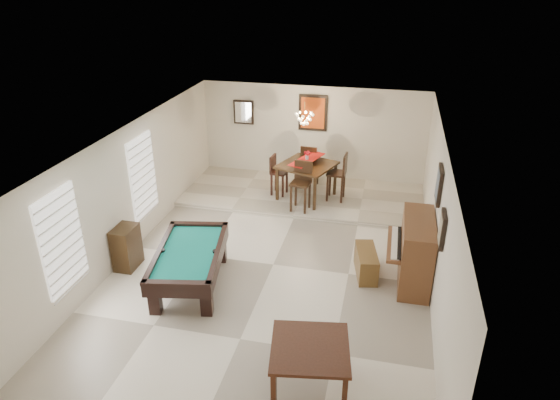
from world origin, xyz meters
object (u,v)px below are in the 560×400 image
at_px(dining_table, 307,178).
at_px(dining_chair_east, 336,177).
at_px(pool_table, 190,268).
at_px(dining_chair_south, 301,187).
at_px(square_table, 309,367).
at_px(upright_piano, 408,251).
at_px(flower_vase, 307,155).
at_px(chandelier, 304,114).
at_px(dining_chair_north, 310,165).
at_px(apothecary_chest, 126,247).
at_px(piano_bench, 366,263).
at_px(dining_chair_west, 279,175).

distance_m(dining_table, dining_chair_east, 0.74).
xyz_separation_m(pool_table, dining_chair_south, (1.43, 3.31, 0.35)).
distance_m(square_table, upright_piano, 3.33).
height_order(flower_vase, chandelier, chandelier).
bearing_deg(pool_table, dining_table, 59.60).
bearing_deg(dining_chair_north, flower_vase, 97.64).
bearing_deg(apothecary_chest, dining_chair_north, 57.42).
relative_size(upright_piano, dining_chair_east, 1.27).
bearing_deg(chandelier, dining_table, -53.26).
xyz_separation_m(flower_vase, dining_chair_south, (-0.01, -0.74, -0.53)).
height_order(upright_piano, dining_chair_south, dining_chair_south).
distance_m(pool_table, dining_chair_east, 4.65).
xyz_separation_m(apothecary_chest, dining_table, (2.89, 3.74, 0.19)).
bearing_deg(dining_chair_north, square_table, 104.44).
relative_size(apothecary_chest, flower_vase, 3.87).
relative_size(apothecary_chest, dining_chair_east, 0.72).
xyz_separation_m(dining_chair_north, dining_chair_east, (0.77, -0.68, 0.03)).
height_order(dining_chair_east, chandelier, chandelier).
bearing_deg(apothecary_chest, dining_chair_east, 46.26).
height_order(square_table, dining_chair_north, dining_chair_north).
xyz_separation_m(pool_table, dining_chair_east, (2.17, 4.09, 0.36)).
height_order(dining_chair_south, chandelier, chandelier).
distance_m(dining_chair_south, chandelier, 1.74).
relative_size(flower_vase, dining_chair_north, 0.20).
xyz_separation_m(piano_bench, dining_table, (-1.70, 2.97, 0.37)).
height_order(piano_bench, dining_chair_east, dining_chair_east).
distance_m(pool_table, apothecary_chest, 1.48).
bearing_deg(dining_chair_west, dining_chair_north, -36.81).
bearing_deg(dining_chair_south, chandelier, 104.15).
xyz_separation_m(apothecary_chest, dining_chair_west, (2.19, 3.78, 0.20)).
height_order(apothecary_chest, dining_chair_south, dining_chair_south).
xyz_separation_m(square_table, chandelier, (-1.24, 6.19, 1.83)).
distance_m(square_table, piano_bench, 3.12).
distance_m(dining_table, dining_chair_west, 0.71).
relative_size(pool_table, dining_chair_west, 2.10).
height_order(pool_table, dining_chair_west, dining_chair_west).
xyz_separation_m(pool_table, chandelier, (1.33, 4.20, 1.84)).
distance_m(square_table, dining_chair_north, 6.87).
distance_m(pool_table, dining_chair_south, 3.63).
bearing_deg(dining_table, flower_vase, 0.00).
bearing_deg(flower_vase, dining_table, 180.00).
relative_size(square_table, dining_chair_east, 0.89).
xyz_separation_m(pool_table, dining_chair_west, (0.74, 4.09, 0.27)).
relative_size(dining_chair_west, dining_chair_east, 0.85).
height_order(apothecary_chest, dining_chair_east, dining_chair_east).
distance_m(upright_piano, flower_vase, 3.90).
relative_size(square_table, flower_vase, 4.78).
height_order(dining_table, dining_chair_south, dining_chair_south).
bearing_deg(dining_chair_south, pool_table, -105.74).
bearing_deg(piano_bench, flower_vase, 119.78).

